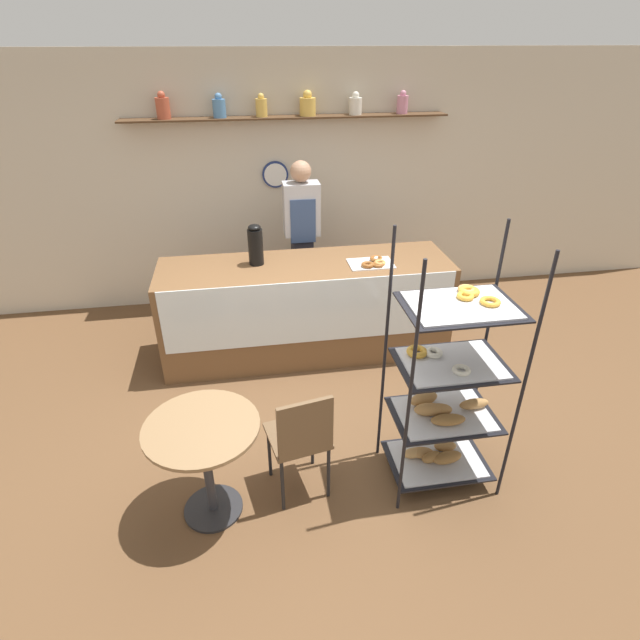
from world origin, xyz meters
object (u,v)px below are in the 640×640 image
cafe_chair (301,435)px  donut_tray_counter (374,263)px  coffee_carafe (255,245)px  pastry_rack (445,395)px  person_worker (302,238)px  cafe_table (204,448)px

cafe_chair → donut_tray_counter: 1.97m
coffee_carafe → pastry_rack: bearing=-58.5°
person_worker → donut_tray_counter: person_worker is taller
person_worker → donut_tray_counter: size_ratio=4.28×
pastry_rack → cafe_chair: (-0.97, -0.05, -0.17)m
cafe_table → person_worker: bearing=69.1°
person_worker → cafe_table: person_worker is taller
donut_tray_counter → cafe_chair: bearing=-118.0°
pastry_rack → coffee_carafe: bearing=121.5°
cafe_table → cafe_chair: 0.61m
coffee_carafe → donut_tray_counter: coffee_carafe is taller
cafe_chair → pastry_rack: bearing=171.6°
pastry_rack → cafe_table: (-1.59, -0.08, -0.15)m
cafe_chair → donut_tray_counter: size_ratio=2.14×
pastry_rack → person_worker: size_ratio=1.04×
cafe_table → donut_tray_counter: size_ratio=1.80×
coffee_carafe → donut_tray_counter: size_ratio=0.92×
coffee_carafe → donut_tray_counter: bearing=-10.3°
cafe_chair → coffee_carafe: (-0.16, 1.89, 0.60)m
pastry_rack → cafe_table: size_ratio=2.46×
cafe_table → donut_tray_counter: 2.34m
person_worker → coffee_carafe: bearing=-131.8°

